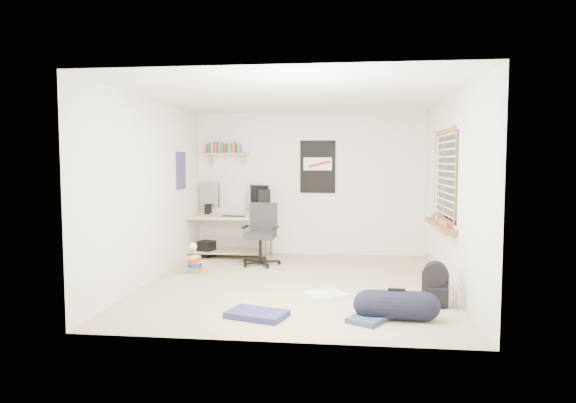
# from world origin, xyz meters

# --- Properties ---
(floor) EXTENTS (4.00, 4.50, 0.01)m
(floor) POSITION_xyz_m (0.00, 0.00, -0.01)
(floor) COLOR gray
(floor) RESTS_ON ground
(ceiling) EXTENTS (4.00, 4.50, 0.01)m
(ceiling) POSITION_xyz_m (0.00, 0.00, 2.50)
(ceiling) COLOR white
(ceiling) RESTS_ON ground
(back_wall) EXTENTS (4.00, 0.01, 2.50)m
(back_wall) POSITION_xyz_m (0.00, 2.25, 1.25)
(back_wall) COLOR silver
(back_wall) RESTS_ON ground
(left_wall) EXTENTS (0.01, 4.50, 2.50)m
(left_wall) POSITION_xyz_m (-2.00, 0.00, 1.25)
(left_wall) COLOR silver
(left_wall) RESTS_ON ground
(right_wall) EXTENTS (0.01, 4.50, 2.50)m
(right_wall) POSITION_xyz_m (2.00, 0.00, 1.25)
(right_wall) COLOR silver
(right_wall) RESTS_ON ground
(desk) EXTENTS (1.69, 1.08, 0.71)m
(desk) POSITION_xyz_m (-1.38, 1.77, 0.36)
(desk) COLOR tan
(desk) RESTS_ON floor
(monitor_left) EXTENTS (0.41, 0.27, 0.45)m
(monitor_left) POSITION_xyz_m (-1.73, 2.00, 0.94)
(monitor_left) COLOR #B5B7BB
(monitor_left) RESTS_ON desk
(monitor_right) EXTENTS (0.39, 0.18, 0.42)m
(monitor_right) POSITION_xyz_m (-0.85, 2.00, 0.92)
(monitor_right) COLOR #949398
(monitor_right) RESTS_ON desk
(pc_tower) EXTENTS (0.32, 0.47, 0.46)m
(pc_tower) POSITION_xyz_m (-0.79, 2.00, 0.94)
(pc_tower) COLOR black
(pc_tower) RESTS_ON desk
(keyboard) EXTENTS (0.40, 0.18, 0.02)m
(keyboard) POSITION_xyz_m (-1.23, 1.64, 0.72)
(keyboard) COLOR black
(keyboard) RESTS_ON desk
(speaker_left) EXTENTS (0.12, 0.12, 0.19)m
(speaker_left) POSITION_xyz_m (-1.75, 1.94, 0.81)
(speaker_left) COLOR black
(speaker_left) RESTS_ON desk
(speaker_right) EXTENTS (0.11, 0.11, 0.17)m
(speaker_right) POSITION_xyz_m (-0.69, 1.66, 0.80)
(speaker_right) COLOR black
(speaker_right) RESTS_ON desk
(office_chair) EXTENTS (0.70, 0.70, 0.99)m
(office_chair) POSITION_xyz_m (-0.69, 1.18, 0.49)
(office_chair) COLOR #272729
(office_chair) RESTS_ON floor
(wall_shelf) EXTENTS (0.80, 0.22, 0.24)m
(wall_shelf) POSITION_xyz_m (-1.45, 2.14, 1.78)
(wall_shelf) COLOR tan
(wall_shelf) RESTS_ON back_wall
(poster_back_wall) EXTENTS (0.62, 0.03, 0.92)m
(poster_back_wall) POSITION_xyz_m (0.15, 2.23, 1.55)
(poster_back_wall) COLOR black
(poster_back_wall) RESTS_ON back_wall
(poster_left_wall) EXTENTS (0.02, 0.42, 0.60)m
(poster_left_wall) POSITION_xyz_m (-1.99, 1.20, 1.50)
(poster_left_wall) COLOR navy
(poster_left_wall) RESTS_ON left_wall
(window) EXTENTS (0.10, 1.50, 1.26)m
(window) POSITION_xyz_m (1.95, 0.30, 1.45)
(window) COLOR brown
(window) RESTS_ON right_wall
(baseboard_heater) EXTENTS (0.08, 2.50, 0.18)m
(baseboard_heater) POSITION_xyz_m (1.96, 0.30, 0.09)
(baseboard_heater) COLOR #B7B2A8
(baseboard_heater) RESTS_ON floor
(backpack) EXTENTS (0.33, 0.29, 0.39)m
(backpack) POSITION_xyz_m (1.68, -0.88, 0.20)
(backpack) COLOR black
(backpack) RESTS_ON floor
(duffel_bag) EXTENTS (0.32, 0.32, 0.60)m
(duffel_bag) POSITION_xyz_m (1.19, -1.44, 0.14)
(duffel_bag) COLOR black
(duffel_bag) RESTS_ON floor
(tshirt) EXTENTS (0.62, 0.59, 0.04)m
(tshirt) POSITION_xyz_m (0.41, -0.60, 0.02)
(tshirt) COLOR silver
(tshirt) RESTS_ON floor
(jeans_a) EXTENTS (0.70, 0.55, 0.07)m
(jeans_a) POSITION_xyz_m (-0.27, -1.53, 0.03)
(jeans_a) COLOR navy
(jeans_a) RESTS_ON floor
(jeans_b) EXTENTS (0.50, 0.53, 0.05)m
(jeans_b) POSITION_xyz_m (0.90, -1.53, 0.03)
(jeans_b) COLOR #233650
(jeans_b) RESTS_ON floor
(book_stack) EXTENTS (0.42, 0.36, 0.27)m
(book_stack) POSITION_xyz_m (-1.56, 0.46, 0.15)
(book_stack) COLOR olive
(book_stack) RESTS_ON floor
(desk_lamp) EXTENTS (0.19, 0.24, 0.21)m
(desk_lamp) POSITION_xyz_m (-1.54, 0.44, 0.38)
(desk_lamp) COLOR white
(desk_lamp) RESTS_ON book_stack
(subwoofer) EXTENTS (0.31, 0.31, 0.27)m
(subwoofer) POSITION_xyz_m (-1.74, 1.76, 0.14)
(subwoofer) COLOR black
(subwoofer) RESTS_ON floor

